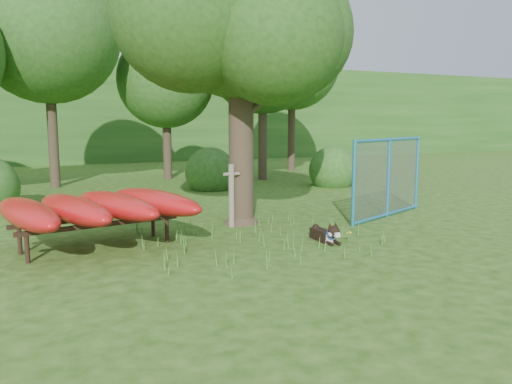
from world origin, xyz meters
name	(u,v)px	position (x,y,z in m)	size (l,w,h in m)	color
ground	(274,257)	(0.00, 0.00, 0.00)	(80.00, 80.00, 0.00)	#21460E
oak_tree	(238,12)	(0.60, 3.02, 4.82)	(5.89, 5.19, 7.23)	#34281C
wooden_post	(232,194)	(0.27, 2.69, 0.76)	(0.39, 0.15, 1.44)	#6E6452
kayak_rack	(95,207)	(-2.78, 1.95, 0.79)	(3.86, 3.44, 1.03)	black
husky_dog	(326,234)	(1.44, 0.54, 0.16)	(0.27, 1.02, 0.46)	black
fence_section	(388,178)	(4.33, 2.21, 1.00)	(3.16, 1.42, 3.31)	#288BBE
wildflower_clump	(349,234)	(1.85, 0.34, 0.18)	(0.10, 0.09, 0.22)	#44832A
bg_tree_b	(47,30)	(-3.00, 12.00, 5.61)	(5.20, 5.20, 8.22)	#34281C
bg_tree_c	(166,80)	(1.50, 13.00, 4.11)	(4.00, 4.00, 6.12)	#34281C
bg_tree_d	(263,55)	(5.00, 11.00, 5.08)	(4.80, 4.80, 7.50)	#34281C
bg_tree_e	(292,62)	(8.00, 14.00, 5.23)	(4.60, 4.60, 7.55)	#34281C
shrub_right	(333,186)	(6.50, 8.00, 0.00)	(1.80, 1.80, 1.80)	#24531B
shrub_mid	(211,189)	(2.00, 9.00, 0.00)	(1.80, 1.80, 1.80)	#24531B
wooded_hillside	(88,113)	(0.00, 28.00, 3.00)	(80.00, 12.00, 6.00)	#24531B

